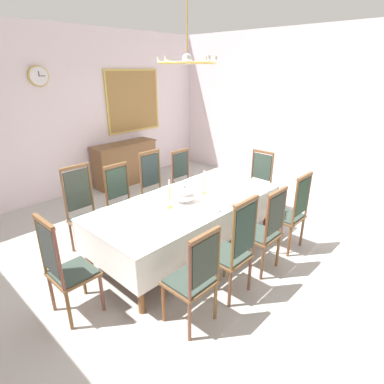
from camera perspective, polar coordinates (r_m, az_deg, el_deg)
name	(u,v)px	position (r m, az deg, el deg)	size (l,w,h in m)	color
ground	(183,247)	(4.64, -1.70, -9.95)	(6.74, 6.17, 0.04)	#B2B1AB
back_wall	(66,115)	(6.60, -22.04, 12.93)	(6.74, 0.08, 3.16)	silver
right_wall	(301,112)	(6.84, 19.30, 13.55)	(0.08, 6.17, 3.16)	silver
dining_table	(188,205)	(4.24, -0.75, -2.43)	(2.68, 1.23, 0.75)	brown
tablecloth	(188,208)	(4.26, -0.74, -2.92)	(2.70, 1.25, 0.43)	white
chair_south_a	(194,277)	(3.09, 0.43, -15.28)	(0.44, 0.42, 1.08)	brown
chair_north_a	(85,210)	(4.51, -19.00, -3.20)	(0.44, 0.42, 1.22)	brown
chair_south_b	(234,248)	(3.46, 7.63, -10.15)	(0.44, 0.42, 1.20)	brown
chair_north_b	(123,200)	(4.80, -12.46, -1.47)	(0.44, 0.42, 1.10)	brown
chair_south_c	(265,229)	(3.96, 13.12, -6.67)	(0.44, 0.42, 1.12)	brown
chair_north_c	(156,187)	(5.16, -6.65, 0.87)	(0.44, 0.42, 1.18)	brown
chair_south_d	(291,212)	(4.51, 17.65, -3.41)	(0.44, 0.42, 1.13)	brown
chair_north_d	(185,179)	(5.60, -1.21, 2.35)	(0.44, 0.42, 1.07)	brown
chair_head_west	(65,267)	(3.41, -22.08, -12.61)	(0.42, 0.44, 1.15)	brown
chair_head_east	(257,182)	(5.58, 11.79, 1.86)	(0.42, 0.44, 1.09)	brown
soup_tureen	(185,194)	(4.13, -1.31, -0.41)	(0.28, 0.28, 0.22)	white
candlestick_west	(170,197)	(3.94, -4.10, -0.85)	(0.07, 0.07, 0.38)	gold
candlestick_east	(204,185)	(4.39, 2.23, 1.35)	(0.07, 0.07, 0.34)	gold
bowl_near_left	(215,209)	(3.91, 4.18, -3.19)	(0.15, 0.15, 0.03)	white
bowl_near_right	(226,203)	(4.09, 6.28, -2.02)	(0.18, 0.18, 0.05)	white
spoon_primary	(208,212)	(3.86, 2.96, -3.72)	(0.05, 0.18, 0.01)	gold
spoon_secondary	(231,201)	(4.21, 7.06, -1.66)	(0.06, 0.17, 0.01)	gold
sideboard	(125,163)	(7.06, -12.07, 5.13)	(1.44, 0.48, 0.90)	brown
mounted_clock	(38,76)	(6.31, -26.20, 18.46)	(0.34, 0.06, 0.34)	#D1B251
framed_painting	(133,101)	(7.32, -10.64, 15.99)	(1.38, 0.05, 1.33)	#D1B251
chandelier	(187,62)	(3.87, -0.89, 22.65)	(0.68, 0.68, 0.66)	gold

